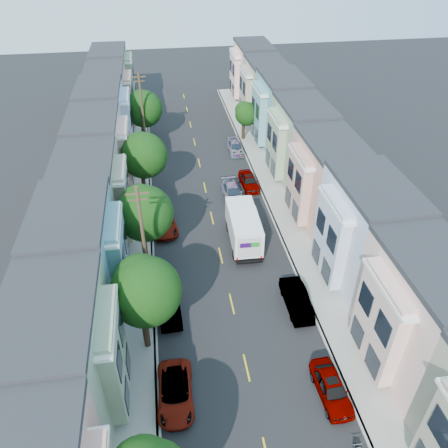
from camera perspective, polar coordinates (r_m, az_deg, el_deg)
name	(u,v)px	position (r m, az deg, el deg)	size (l,w,h in m)	color
ground	(232,304)	(35.05, 1.03, -10.39)	(160.00, 160.00, 0.00)	black
road_slab	(208,202)	(46.58, -2.07, 2.89)	(12.00, 70.00, 0.02)	black
curb_left	(151,206)	(46.38, -9.51, 2.30)	(0.30, 70.00, 0.15)	gray
curb_right	(264,197)	(47.49, 5.21, 3.55)	(0.30, 70.00, 0.15)	gray
sidewalk_left	(138,207)	(46.44, -11.11, 2.15)	(2.60, 70.00, 0.15)	gray
sidewalk_right	(275,196)	(47.79, 6.73, 3.67)	(2.60, 70.00, 0.15)	gray
centerline	(208,202)	(46.59, -2.07, 2.88)	(0.12, 70.00, 0.01)	gold
townhouse_row_left	(101,211)	(46.88, -15.72, 1.64)	(5.00, 70.00, 8.50)	tan
townhouse_row_right	(309,194)	(48.90, 11.04, 3.92)	(5.00, 70.00, 8.50)	tan
tree_b	(144,292)	(28.87, -10.36, -8.72)	(4.70, 4.70, 7.69)	black
tree_c	(144,214)	(36.20, -10.42, 1.31)	(4.70, 4.70, 7.51)	black
tree_d	(143,156)	(45.29, -10.50, 8.75)	(4.70, 4.70, 7.51)	black
tree_e	(143,109)	(58.28, -10.52, 14.55)	(4.70, 4.70, 7.12)	black
tree_far_r	(246,114)	(59.03, 2.87, 14.13)	(3.07, 3.07, 5.13)	black
utility_pole_near	(144,245)	(32.85, -10.38, -2.70)	(1.60, 0.26, 10.00)	#42301E
utility_pole_far	(143,114)	(55.70, -10.55, 13.99)	(1.60, 0.26, 10.00)	#42301E
fedex_truck	(244,227)	(39.85, 2.57, -0.38)	(2.57, 6.69, 3.21)	white
lead_sedan	(233,192)	(46.91, 1.12, 4.16)	(1.94, 4.63, 1.39)	black
parked_left_b	(175,393)	(29.52, -6.38, -21.04)	(2.20, 4.78, 1.33)	black
parked_left_c	(169,305)	(34.15, -7.20, -10.46)	(1.62, 4.60, 1.53)	#A5AABD
parked_left_d	(163,222)	(42.65, -7.96, 0.22)	(2.40, 5.20, 1.45)	#310607
parked_right_a	(332,388)	(30.23, 13.88, -20.07)	(1.74, 4.54, 1.47)	#45494C
parked_right_b	(297,300)	(34.73, 9.46, -9.75)	(1.62, 4.60, 1.53)	#B0B1BF
parked_right_c	(249,181)	(48.95, 3.28, 5.62)	(1.75, 4.58, 1.49)	black
parked_right_d	(235,147)	(56.66, 1.48, 9.96)	(1.75, 4.16, 1.25)	black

